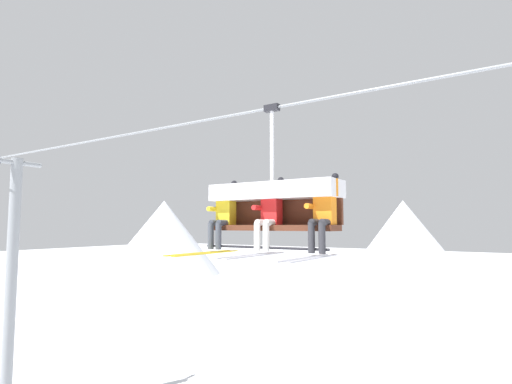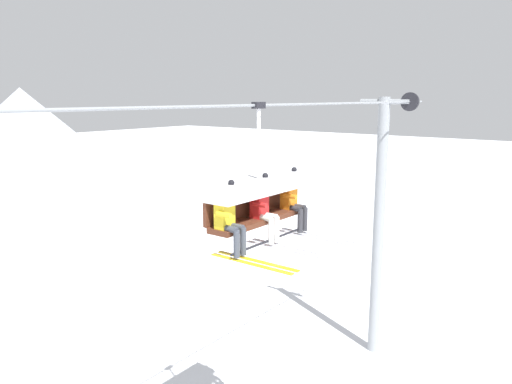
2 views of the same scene
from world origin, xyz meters
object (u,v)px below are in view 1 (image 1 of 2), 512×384
(chairlift_chair, at_px, (274,199))
(skier_red, at_px, (268,214))
(lift_tower_near, at_px, (11,279))
(skier_yellow, at_px, (222,215))
(skier_orange, at_px, (322,213))

(chairlift_chair, distance_m, skier_red, 0.35)
(chairlift_chair, height_order, skier_red, chairlift_chair)
(lift_tower_near, height_order, skier_red, lift_tower_near)
(skier_yellow, distance_m, skier_red, 1.00)
(lift_tower_near, distance_m, skier_yellow, 9.66)
(skier_red, bearing_deg, skier_yellow, 180.00)
(skier_red, distance_m, skier_orange, 1.00)
(chairlift_chair, relative_size, skier_yellow, 1.51)
(skier_yellow, bearing_deg, lift_tower_near, 174.40)
(lift_tower_near, bearing_deg, chairlift_chair, -3.89)
(chairlift_chair, xyz_separation_m, skier_red, (0.00, -0.21, -0.28))
(lift_tower_near, relative_size, skier_yellow, 5.08)
(lift_tower_near, height_order, skier_orange, lift_tower_near)
(chairlift_chair, height_order, skier_yellow, chairlift_chair)
(chairlift_chair, distance_m, skier_yellow, 1.06)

